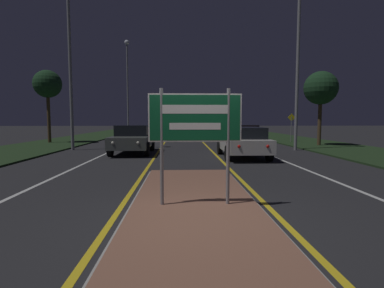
# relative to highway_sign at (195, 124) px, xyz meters

# --- Properties ---
(ground_plane) EXTENTS (160.00, 160.00, 0.00)m
(ground_plane) POSITION_rel_highway_sign_xyz_m (0.00, -0.52, -1.71)
(ground_plane) COLOR #232326
(median_island) EXTENTS (2.64, 8.26, 0.10)m
(median_island) POSITION_rel_highway_sign_xyz_m (0.00, 0.00, -1.67)
(median_island) COLOR #999993
(median_island) RESTS_ON ground_plane
(verge_left) EXTENTS (5.00, 100.00, 0.08)m
(verge_left) POSITION_rel_highway_sign_xyz_m (-9.50, 19.48, -1.67)
(verge_left) COLOR #1E3319
(verge_left) RESTS_ON ground_plane
(verge_right) EXTENTS (5.00, 100.00, 0.08)m
(verge_right) POSITION_rel_highway_sign_xyz_m (9.50, 19.48, -1.67)
(verge_right) COLOR #1E3319
(verge_right) RESTS_ON ground_plane
(centre_line_yellow_left) EXTENTS (0.12, 70.00, 0.01)m
(centre_line_yellow_left) POSITION_rel_highway_sign_xyz_m (-1.51, 24.48, -1.71)
(centre_line_yellow_left) COLOR gold
(centre_line_yellow_left) RESTS_ON ground_plane
(centre_line_yellow_right) EXTENTS (0.12, 70.00, 0.01)m
(centre_line_yellow_right) POSITION_rel_highway_sign_xyz_m (1.51, 24.48, -1.71)
(centre_line_yellow_right) COLOR gold
(centre_line_yellow_right) RESTS_ON ground_plane
(lane_line_white_left) EXTENTS (0.12, 70.00, 0.01)m
(lane_line_white_left) POSITION_rel_highway_sign_xyz_m (-4.20, 24.48, -1.71)
(lane_line_white_left) COLOR silver
(lane_line_white_left) RESTS_ON ground_plane
(lane_line_white_right) EXTENTS (0.12, 70.00, 0.01)m
(lane_line_white_right) POSITION_rel_highway_sign_xyz_m (4.20, 24.48, -1.71)
(lane_line_white_right) COLOR silver
(lane_line_white_right) RESTS_ON ground_plane
(edge_line_white_left) EXTENTS (0.10, 70.00, 0.01)m
(edge_line_white_left) POSITION_rel_highway_sign_xyz_m (-7.20, 24.48, -1.71)
(edge_line_white_left) COLOR silver
(edge_line_white_left) RESTS_ON ground_plane
(edge_line_white_right) EXTENTS (0.10, 70.00, 0.01)m
(edge_line_white_right) POSITION_rel_highway_sign_xyz_m (7.20, 24.48, -1.71)
(edge_line_white_right) COLOR silver
(edge_line_white_right) RESTS_ON ground_plane
(highway_sign) EXTENTS (1.83, 0.07, 2.30)m
(highway_sign) POSITION_rel_highway_sign_xyz_m (0.00, 0.00, 0.00)
(highway_sign) COLOR gray
(highway_sign) RESTS_ON median_island
(streetlight_left_near) EXTENTS (0.46, 0.46, 10.81)m
(streetlight_left_near) POSITION_rel_highway_sign_xyz_m (-6.61, 11.92, 4.73)
(streetlight_left_near) COLOR gray
(streetlight_left_near) RESTS_ON ground_plane
(streetlight_left_far) EXTENTS (0.55, 0.55, 10.90)m
(streetlight_left_far) POSITION_rel_highway_sign_xyz_m (-6.38, 29.59, 5.30)
(streetlight_left_far) COLOR gray
(streetlight_left_far) RESTS_ON ground_plane
(streetlight_right_near) EXTENTS (0.58, 0.58, 9.75)m
(streetlight_right_near) POSITION_rel_highway_sign_xyz_m (6.44, 11.28, 4.85)
(streetlight_right_near) COLOR gray
(streetlight_right_near) RESTS_ON ground_plane
(car_receding_0) EXTENTS (2.02, 4.30, 1.43)m
(car_receding_0) POSITION_rel_highway_sign_xyz_m (2.66, 8.05, -0.95)
(car_receding_0) COLOR silver
(car_receding_0) RESTS_ON ground_plane
(car_receding_1) EXTENTS (1.88, 4.18, 1.31)m
(car_receding_1) POSITION_rel_highway_sign_xyz_m (5.69, 20.59, -1.01)
(car_receding_1) COLOR maroon
(car_receding_1) RESTS_ON ground_plane
(car_receding_2) EXTENTS (1.86, 4.36, 1.44)m
(car_receding_2) POSITION_rel_highway_sign_xyz_m (5.94, 30.02, -0.93)
(car_receding_2) COLOR maroon
(car_receding_2) RESTS_ON ground_plane
(car_approaching_0) EXTENTS (2.00, 4.55, 1.49)m
(car_approaching_0) POSITION_rel_highway_sign_xyz_m (-2.80, 10.19, -0.92)
(car_approaching_0) COLOR #4C514C
(car_approaching_0) RESTS_ON ground_plane
(car_approaching_1) EXTENTS (1.91, 4.33, 1.41)m
(car_approaching_1) POSITION_rel_highway_sign_xyz_m (-2.34, 23.20, -0.98)
(car_approaching_1) COLOR black
(car_approaching_1) RESTS_ON ground_plane
(car_approaching_2) EXTENTS (2.02, 4.20, 1.41)m
(car_approaching_2) POSITION_rel_highway_sign_xyz_m (-2.43, 38.15, -0.96)
(car_approaching_2) COLOR maroon
(car_approaching_2) RESTS_ON ground_plane
(warning_sign) EXTENTS (0.60, 0.06, 2.17)m
(warning_sign) POSITION_rel_highway_sign_xyz_m (8.33, 17.00, -0.32)
(warning_sign) COLOR gray
(warning_sign) RESTS_ON verge_right
(roadside_palm_left) EXTENTS (2.03, 2.03, 5.34)m
(roadside_palm_left) POSITION_rel_highway_sign_xyz_m (-10.06, 16.87, 2.64)
(roadside_palm_left) COLOR #4C3823
(roadside_palm_left) RESTS_ON verge_left
(roadside_palm_right) EXTENTS (2.19, 2.19, 4.88)m
(roadside_palm_right) POSITION_rel_highway_sign_xyz_m (9.00, 13.74, 2.12)
(roadside_palm_right) COLOR #4C3823
(roadside_palm_right) RESTS_ON verge_right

